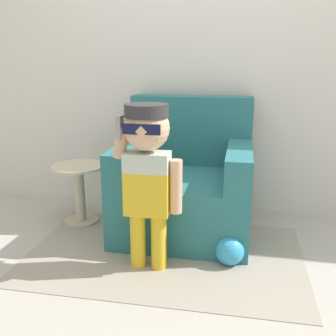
# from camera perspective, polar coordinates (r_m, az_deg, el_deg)

# --- Properties ---
(ground_plane) EXTENTS (10.00, 10.00, 0.00)m
(ground_plane) POSITION_cam_1_polar(r_m,az_deg,el_deg) (2.73, 2.93, -10.59)
(ground_plane) COLOR #ADA89E
(wall_back) EXTENTS (10.00, 0.05, 2.60)m
(wall_back) POSITION_cam_1_polar(r_m,az_deg,el_deg) (3.13, 5.09, 17.31)
(wall_back) COLOR silver
(wall_back) RESTS_ON ground_plane
(armchair) EXTENTS (0.91, 0.87, 0.93)m
(armchair) POSITION_cam_1_polar(r_m,az_deg,el_deg) (2.82, 2.56, -2.47)
(armchair) COLOR #286B70
(armchair) RESTS_ON ground_plane
(person_child) EXTENTS (0.40, 0.30, 0.97)m
(person_child) POSITION_cam_1_polar(r_m,az_deg,el_deg) (2.18, -2.99, 0.82)
(person_child) COLOR gold
(person_child) RESTS_ON ground_plane
(side_table) EXTENTS (0.39, 0.39, 0.45)m
(side_table) POSITION_cam_1_polar(r_m,az_deg,el_deg) (3.01, -12.69, -2.83)
(side_table) COLOR beige
(side_table) RESTS_ON ground_plane
(rug) EXTENTS (1.72, 1.10, 0.01)m
(rug) POSITION_cam_1_polar(r_m,az_deg,el_deg) (2.56, -0.46, -12.32)
(rug) COLOR #9E9384
(rug) RESTS_ON ground_plane
(toy_ball) EXTENTS (0.18, 0.18, 0.18)m
(toy_ball) POSITION_cam_1_polar(r_m,az_deg,el_deg) (2.44, 8.95, -11.76)
(toy_ball) COLOR #3399D1
(toy_ball) RESTS_ON ground_plane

